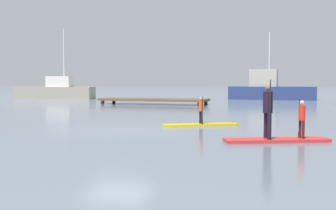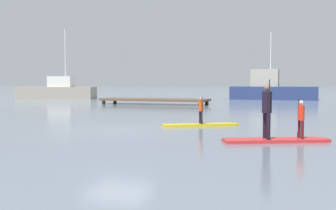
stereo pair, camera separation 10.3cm
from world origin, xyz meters
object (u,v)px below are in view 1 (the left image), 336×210
at_px(paddleboard_far, 277,140).
at_px(paddler_child_front, 302,117).
at_px(paddler_child_solo, 201,109).
at_px(motor_boat_small_navy, 56,91).
at_px(paddler_adult, 268,108).
at_px(paddleboard_near, 201,125).
at_px(fishing_boat_white_large, 270,90).

height_order(paddleboard_far, paddler_child_front, paddler_child_front).
bearing_deg(paddler_child_solo, motor_boat_small_navy, 134.78).
relative_size(paddleboard_far, paddler_adult, 1.78).
relative_size(paddleboard_near, paddleboard_far, 0.92).
relative_size(paddler_child_solo, paddler_adult, 0.62).
distance_m(paddler_child_solo, paddleboard_far, 5.16).
bearing_deg(motor_boat_small_navy, paddleboard_near, -45.23).
bearing_deg(fishing_boat_white_large, paddleboard_near, -90.43).
bearing_deg(paddleboard_near, paddler_child_solo, -40.69).
distance_m(paddleboard_near, paddleboard_far, 5.13).
xyz_separation_m(paddler_adult, fishing_boat_white_large, (-2.98, 31.26, -0.06)).
bearing_deg(paddler_child_front, paddleboard_far, -154.43).
height_order(paddleboard_near, paddleboard_far, same).
height_order(paddler_adult, fishing_boat_white_large, fishing_boat_white_large).
xyz_separation_m(fishing_boat_white_large, motor_boat_small_navy, (-22.29, -5.08, -0.18)).
distance_m(paddler_child_front, fishing_boat_white_large, 31.04).
height_order(paddleboard_far, fishing_boat_white_large, fishing_boat_white_large).
distance_m(paddleboard_far, paddler_adult, 1.08).
xyz_separation_m(paddler_child_front, motor_boat_small_navy, (-26.26, 25.70, 0.06)).
bearing_deg(paddler_adult, paddleboard_far, 25.94).
height_order(paddler_child_solo, paddler_child_front, paddler_child_front).
xyz_separation_m(paddleboard_near, paddler_child_front, (4.18, -3.44, 0.73)).
xyz_separation_m(paddleboard_near, fishing_boat_white_large, (0.20, 27.34, 0.97)).
height_order(paddleboard_far, paddler_adult, paddler_adult).
bearing_deg(paddler_adult, paddler_child_front, 25.67).
bearing_deg(paddler_adult, fishing_boat_white_large, 95.44).
distance_m(paddler_child_front, motor_boat_small_navy, 36.74).
relative_size(paddleboard_far, fishing_boat_white_large, 0.38).
relative_size(fishing_boat_white_large, motor_boat_small_navy, 0.99).
distance_m(paddleboard_far, fishing_boat_white_large, 31.31).
distance_m(paddleboard_near, paddler_adult, 5.15).
distance_m(paddler_child_solo, fishing_boat_white_large, 27.35).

